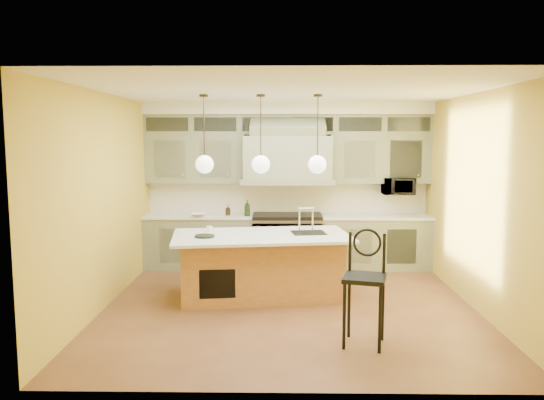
{
  "coord_description": "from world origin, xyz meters",
  "views": [
    {
      "loc": [
        -0.12,
        -7.06,
        2.3
      ],
      "look_at": [
        -0.25,
        0.7,
        1.38
      ],
      "focal_mm": 35.0,
      "sensor_mm": 36.0,
      "label": 1
    }
  ],
  "objects_px": {
    "counter_stool": "(365,279)",
    "range": "(287,241)",
    "kitchen_island": "(261,264)",
    "microwave": "(398,186)"
  },
  "relations": [
    {
      "from": "kitchen_island",
      "to": "microwave",
      "type": "relative_size",
      "value": 4.91
    },
    {
      "from": "range",
      "to": "kitchen_island",
      "type": "bearing_deg",
      "value": -103.1
    },
    {
      "from": "kitchen_island",
      "to": "counter_stool",
      "type": "height_order",
      "value": "kitchen_island"
    },
    {
      "from": "kitchen_island",
      "to": "counter_stool",
      "type": "relative_size",
      "value": 2.07
    },
    {
      "from": "range",
      "to": "kitchen_island",
      "type": "distance_m",
      "value": 1.74
    },
    {
      "from": "counter_stool",
      "to": "range",
      "type": "bearing_deg",
      "value": 118.44
    },
    {
      "from": "counter_stool",
      "to": "microwave",
      "type": "xyz_separation_m",
      "value": [
        1.13,
        3.57,
        0.71
      ]
    },
    {
      "from": "range",
      "to": "counter_stool",
      "type": "distance_m",
      "value": 3.57
    },
    {
      "from": "counter_stool",
      "to": "kitchen_island",
      "type": "bearing_deg",
      "value": 139.56
    },
    {
      "from": "range",
      "to": "kitchen_island",
      "type": "xyz_separation_m",
      "value": [
        -0.39,
        -1.7,
        -0.01
      ]
    }
  ]
}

